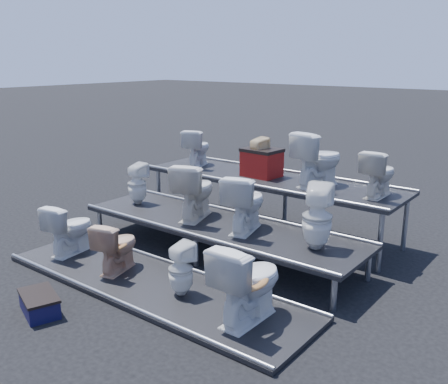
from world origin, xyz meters
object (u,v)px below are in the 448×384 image
Objects in this scene: toilet_0 at (70,228)px; red_crate at (262,164)px; toilet_9 at (258,157)px; toilet_11 at (379,173)px; toilet_2 at (181,269)px; toilet_3 at (248,281)px; toilet_10 at (318,159)px; toilet_8 at (197,148)px; toilet_5 at (195,190)px; toilet_6 at (245,202)px; toilet_1 at (117,246)px; toilet_7 at (317,217)px; toilet_4 at (137,184)px; step_stool at (40,305)px.

red_crate is at bearing -126.03° from toilet_0.
toilet_9 reaches higher than toilet_0.
toilet_0 is at bearing 39.29° from toilet_11.
toilet_3 is (0.93, 0.00, 0.12)m from toilet_2.
toilet_10 is 1.47× the size of red_crate.
toilet_0 is 3.63m from toilet_10.
toilet_8 is 0.79× the size of toilet_10.
toilet_10 is at bearing -151.63° from toilet_5.
toilet_10 reaches higher than toilet_6.
toilet_11 is (0.90, 0.00, -0.08)m from toilet_10.
toilet_8 is 1.00× the size of toilet_11.
toilet_2 is at bearing 107.16° from toilet_5.
red_crate is (0.42, 2.63, 0.67)m from toilet_1.
toilet_1 is at bearing 49.21° from toilet_11.
toilet_1 is at bearing 96.96° from toilet_9.
toilet_7 is 1.45× the size of red_crate.
red_crate is (1.43, 1.33, 0.28)m from toilet_4.
toilet_7 is 1.48× the size of step_stool.
toilet_3 is 1.08× the size of toilet_7.
toilet_4 is 1.17× the size of red_crate.
toilet_11 is at bearing -164.97° from toilet_9.
toilet_1 is 1.20× the size of red_crate.
toilet_7 is (3.07, 1.30, 0.44)m from toilet_0.
toilet_11 reaches higher than toilet_5.
toilet_7 is (3.11, 0.00, 0.08)m from toilet_4.
toilet_3 is 2.71m from toilet_11.
toilet_4 is at bearing -17.47° from toilet_7.
toilet_6 is 1.05m from toilet_7.
toilet_11 is 1.20× the size of step_stool.
toilet_2 is (2.06, 0.00, -0.05)m from toilet_0.
red_crate is at bearing -118.47° from toilet_5.
toilet_3 is at bearing 84.35° from toilet_11.
step_stool is (0.10, -1.18, -0.29)m from toilet_1.
toilet_9 is 0.77× the size of toilet_10.
toilet_7 is at bearing 177.94° from toilet_4.
red_crate is (-1.68, 1.33, 0.20)m from toilet_7.
toilet_9 is at bearing 160.98° from toilet_8.
toilet_7 is 0.98× the size of toilet_10.
step_stool is (-0.08, -2.48, -0.77)m from toilet_5.
toilet_0 is at bearing 0.69° from toilet_3.
toilet_2 is 2.77m from toilet_10.
toilet_8 is 4.05m from step_stool.
toilet_8 is (-1.98, 2.60, 0.81)m from toilet_2.
toilet_4 is at bearing -17.98° from toilet_5.
toilet_8 is at bearing -68.65° from toilet_5.
toilet_4 reaches higher than toilet_1.
toilet_5 reaches higher than toilet_0.
toilet_7 is (1.01, 1.30, 0.49)m from toilet_2.
toilet_6 reaches higher than toilet_2.
red_crate is at bearing -55.87° from toilet_7.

